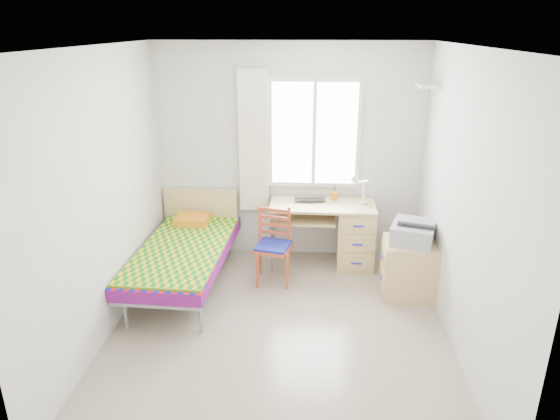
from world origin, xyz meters
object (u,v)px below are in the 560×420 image
object	(u,v)px
printer	(413,232)
chair	(274,241)
desk	(349,233)
cabinet	(409,268)
bed	(185,250)

from	to	relation	value
printer	chair	bearing A→B (deg)	-170.26
desk	printer	bearing A→B (deg)	-45.61
cabinet	printer	bearing A→B (deg)	72.02
desk	printer	world-z (taller)	printer
desk	chair	distance (m)	0.98
desk	chair	world-z (taller)	chair
bed	chair	world-z (taller)	chair
cabinet	printer	world-z (taller)	printer
printer	desk	bearing A→B (deg)	150.91
cabinet	printer	xyz separation A→B (m)	(0.01, 0.04, 0.41)
bed	printer	distance (m)	2.48
cabinet	printer	size ratio (longest dim) A/B	1.04
bed	chair	bearing A→B (deg)	11.94
desk	cabinet	xyz separation A→B (m)	(0.59, -0.68, -0.11)
desk	cabinet	bearing A→B (deg)	-47.78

